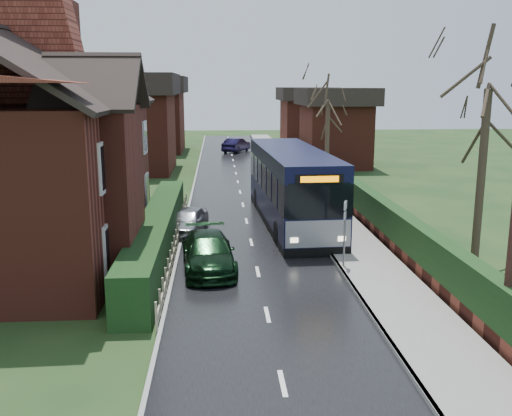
{
  "coord_description": "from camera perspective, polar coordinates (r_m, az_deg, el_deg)",
  "views": [
    {
      "loc": [
        -1.41,
        -17.81,
        6.67
      ],
      "look_at": [
        0.13,
        4.81,
        1.8
      ],
      "focal_mm": 40.0,
      "sensor_mm": 36.0,
      "label": 1
    }
  ],
  "objects": [
    {
      "name": "picket_fence",
      "position": [
        23.7,
        -7.97,
        -3.21
      ],
      "size": [
        0.1,
        16.0,
        0.9
      ],
      "primitive_type": null,
      "color": "gray",
      "rests_on": "ground"
    },
    {
      "name": "right_wall_hedge",
      "position": [
        29.27,
        10.45,
        0.8
      ],
      "size": [
        0.6,
        50.0,
        1.8
      ],
      "color": "maroon",
      "rests_on": "ground"
    },
    {
      "name": "tree_right_near",
      "position": [
        23.13,
        22.33,
        12.1
      ],
      "size": [
        4.35,
        4.35,
        9.39
      ],
      "color": "#35291F",
      "rests_on": "ground"
    },
    {
      "name": "bus",
      "position": [
        28.01,
        3.58,
        2.11
      ],
      "size": [
        3.33,
        12.13,
        3.65
      ],
      "rotation": [
        0.0,
        0.0,
        0.05
      ],
      "color": "black",
      "rests_on": "ground"
    },
    {
      "name": "tree_house_side",
      "position": [
        36.88,
        -19.57,
        13.26
      ],
      "size": [
        4.61,
        4.61,
        10.48
      ],
      "color": "#31261D",
      "rests_on": "ground"
    },
    {
      "name": "brick_house",
      "position": [
        23.85,
        -21.87,
        5.74
      ],
      "size": [
        9.3,
        14.6,
        10.3
      ],
      "color": "maroon",
      "rests_on": "ground"
    },
    {
      "name": "car_silver",
      "position": [
        26.25,
        -6.82,
        -1.31
      ],
      "size": [
        2.07,
        3.78,
        1.22
      ],
      "primitive_type": "imported",
      "rotation": [
        0.0,
        0.0,
        -0.19
      ],
      "color": "#A0A1A4",
      "rests_on": "ground"
    },
    {
      "name": "road",
      "position": [
        28.63,
        -0.96,
        -1.33
      ],
      "size": [
        6.0,
        100.0,
        0.02
      ],
      "primitive_type": "cube",
      "color": "black",
      "rests_on": "ground"
    },
    {
      "name": "car_distant",
      "position": [
        58.77,
        -1.98,
        6.3
      ],
      "size": [
        3.15,
        4.55,
        1.42
      ],
      "primitive_type": "imported",
      "rotation": [
        0.0,
        0.0,
        2.72
      ],
      "color": "black",
      "rests_on": "ground"
    },
    {
      "name": "kerb_right",
      "position": [
        28.92,
        5.09,
        -1.11
      ],
      "size": [
        0.12,
        100.0,
        0.14
      ],
      "primitive_type": "cube",
      "color": "gray",
      "rests_on": "ground"
    },
    {
      "name": "ground",
      "position": [
        19.07,
        0.61,
        -8.35
      ],
      "size": [
        140.0,
        140.0,
        0.0
      ],
      "primitive_type": "plane",
      "color": "#32461E",
      "rests_on": "ground"
    },
    {
      "name": "pavement",
      "position": [
        29.13,
        7.42,
        -1.07
      ],
      "size": [
        2.5,
        100.0,
        0.14
      ],
      "primitive_type": "cube",
      "color": "slate",
      "rests_on": "ground"
    },
    {
      "name": "car_green",
      "position": [
        21.13,
        -4.78,
        -4.44
      ],
      "size": [
        2.21,
        4.67,
        1.32
      ],
      "primitive_type": "imported",
      "rotation": [
        0.0,
        0.0,
        0.08
      ],
      "color": "black",
      "rests_on": "ground"
    },
    {
      "name": "kerb_left",
      "position": [
        28.63,
        -7.06,
        -1.34
      ],
      "size": [
        0.12,
        100.0,
        0.1
      ],
      "primitive_type": "cube",
      "color": "gray",
      "rests_on": "ground"
    },
    {
      "name": "tree_right_far",
      "position": [
        38.86,
        7.24,
        10.86
      ],
      "size": [
        4.07,
        4.07,
        7.86
      ],
      "color": "#3B2D23",
      "rests_on": "ground"
    },
    {
      "name": "front_hedge",
      "position": [
        23.68,
        -9.81,
        -2.41
      ],
      "size": [
        1.2,
        16.0,
        1.6
      ],
      "primitive_type": "cube",
      "color": "black",
      "rests_on": "ground"
    },
    {
      "name": "bus_stop_sign",
      "position": [
        21.07,
        8.87,
        -1.61
      ],
      "size": [
        0.19,
        0.39,
        2.61
      ],
      "rotation": [
        0.0,
        0.0,
        -0.37
      ],
      "color": "slate",
      "rests_on": "ground"
    }
  ]
}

